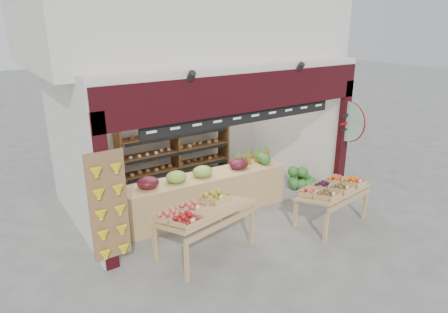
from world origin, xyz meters
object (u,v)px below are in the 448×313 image
back_shelving (175,135)px  display_table_left (197,212)px  refrigerator (80,161)px  display_table_right (333,189)px  watermelon_pile (302,180)px  cardboard_stack (172,199)px  mid_counter (207,193)px

back_shelving → display_table_left: bearing=-111.2°
display_table_left → refrigerator: bearing=107.7°
refrigerator → display_table_left: size_ratio=1.06×
refrigerator → display_table_left: (1.06, -3.32, -0.15)m
display_table_right → watermelon_pile: size_ratio=2.18×
refrigerator → cardboard_stack: size_ratio=1.81×
mid_counter → watermelon_pile: size_ratio=4.90×
cardboard_stack → refrigerator: bearing=132.2°
refrigerator → mid_counter: size_ratio=0.54×
refrigerator → mid_counter: 2.93m
refrigerator → cardboard_stack: (1.43, -1.58, -0.69)m
back_shelving → refrigerator: refrigerator is taller
display_table_left → display_table_right: size_ratio=1.16×
back_shelving → display_table_right: (1.49, -3.84, -0.43)m
cardboard_stack → mid_counter: (0.54, -0.53, 0.21)m
refrigerator → display_table_right: size_ratio=1.22×
display_table_right → watermelon_pile: bearing=63.9°
back_shelving → display_table_right: back_shelving is taller
refrigerator → watermelon_pile: refrigerator is taller
display_table_right → refrigerator: bearing=134.9°
back_shelving → display_table_right: size_ratio=1.90×
refrigerator → display_table_left: 3.49m
back_shelving → refrigerator: size_ratio=1.55×
back_shelving → mid_counter: back_shelving is taller
back_shelving → display_table_left: back_shelving is taller
refrigerator → display_table_right: (3.83, -3.84, -0.22)m
display_table_left → watermelon_pile: size_ratio=2.52×
back_shelving → display_table_left: (-1.28, -3.31, -0.37)m
display_table_left → watermelon_pile: (3.58, 1.12, -0.61)m
cardboard_stack → watermelon_pile: (3.20, -0.62, -0.08)m
mid_counter → watermelon_pile: 2.68m
display_table_left → watermelon_pile: display_table_left is taller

